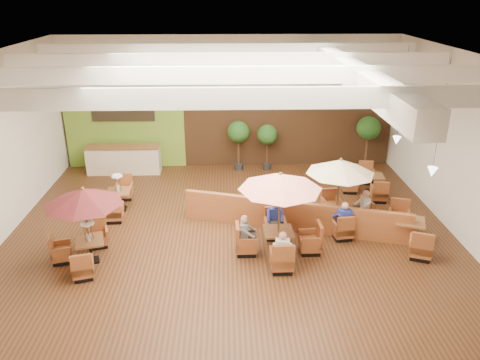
{
  "coord_description": "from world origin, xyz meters",
  "views": [
    {
      "loc": [
        -0.14,
        -13.36,
        7.22
      ],
      "look_at": [
        0.3,
        0.5,
        1.5
      ],
      "focal_mm": 35.0,
      "sensor_mm": 36.0,
      "label": 1
    }
  ],
  "objects_px": {
    "booth_divider": "(294,216)",
    "topiary_2": "(368,130)",
    "diner_2": "(246,231)",
    "topiary_0": "(239,134)",
    "diner_4": "(364,204)",
    "diner_1": "(275,216)",
    "diner_0": "(282,247)",
    "table_1": "(280,199)",
    "table_0": "(83,209)",
    "table_4": "(409,232)",
    "service_counter": "(124,160)",
    "topiary_1": "(267,137)",
    "table_5": "(366,184)",
    "diner_3": "(344,217)",
    "table_3": "(119,197)",
    "table_2": "(339,180)"
  },
  "relations": [
    {
      "from": "diner_4",
      "to": "topiary_0",
      "type": "bearing_deg",
      "value": 34.61
    },
    {
      "from": "table_5",
      "to": "diner_0",
      "type": "height_order",
      "value": "diner_0"
    },
    {
      "from": "topiary_2",
      "to": "diner_4",
      "type": "height_order",
      "value": "topiary_2"
    },
    {
      "from": "table_5",
      "to": "table_1",
      "type": "bearing_deg",
      "value": -123.8
    },
    {
      "from": "table_4",
      "to": "topiary_2",
      "type": "distance_m",
      "value": 6.45
    },
    {
      "from": "table_5",
      "to": "topiary_0",
      "type": "relative_size",
      "value": 1.1
    },
    {
      "from": "service_counter",
      "to": "diner_4",
      "type": "relative_size",
      "value": 3.83
    },
    {
      "from": "table_0",
      "to": "diner_0",
      "type": "height_order",
      "value": "table_0"
    },
    {
      "from": "table_5",
      "to": "diner_3",
      "type": "xyz_separation_m",
      "value": [
        -1.73,
        -3.54,
        0.44
      ]
    },
    {
      "from": "diner_4",
      "to": "diner_1",
      "type": "bearing_deg",
      "value": 101.19
    },
    {
      "from": "table_0",
      "to": "table_3",
      "type": "bearing_deg",
      "value": 71.86
    },
    {
      "from": "topiary_2",
      "to": "diner_0",
      "type": "distance_m",
      "value": 8.99
    },
    {
      "from": "table_2",
      "to": "diner_4",
      "type": "distance_m",
      "value": 1.22
    },
    {
      "from": "table_0",
      "to": "topiary_2",
      "type": "height_order",
      "value": "table_0"
    },
    {
      "from": "topiary_0",
      "to": "diner_2",
      "type": "xyz_separation_m",
      "value": [
        0.03,
        -6.81,
        -0.84
      ]
    },
    {
      "from": "topiary_0",
      "to": "booth_divider",
      "type": "bearing_deg",
      "value": -73.7
    },
    {
      "from": "booth_divider",
      "to": "table_3",
      "type": "relative_size",
      "value": 3.01
    },
    {
      "from": "table_4",
      "to": "topiary_2",
      "type": "relative_size",
      "value": 1.15
    },
    {
      "from": "diner_4",
      "to": "booth_divider",
      "type": "bearing_deg",
      "value": 94.4
    },
    {
      "from": "diner_0",
      "to": "diner_2",
      "type": "bearing_deg",
      "value": 140.33
    },
    {
      "from": "topiary_2",
      "to": "topiary_1",
      "type": "bearing_deg",
      "value": 180.0
    },
    {
      "from": "diner_2",
      "to": "diner_4",
      "type": "bearing_deg",
      "value": 116.33
    },
    {
      "from": "booth_divider",
      "to": "topiary_2",
      "type": "distance_m",
      "value": 6.77
    },
    {
      "from": "table_5",
      "to": "diner_4",
      "type": "height_order",
      "value": "diner_4"
    },
    {
      "from": "service_counter",
      "to": "table_3",
      "type": "relative_size",
      "value": 1.25
    },
    {
      "from": "table_4",
      "to": "diner_2",
      "type": "bearing_deg",
      "value": -153.63
    },
    {
      "from": "service_counter",
      "to": "diner_1",
      "type": "xyz_separation_m",
      "value": [
        5.75,
        -5.68,
        0.15
      ]
    },
    {
      "from": "table_1",
      "to": "table_0",
      "type": "bearing_deg",
      "value": -178.02
    },
    {
      "from": "table_4",
      "to": "topiary_1",
      "type": "relative_size",
      "value": 1.33
    },
    {
      "from": "topiary_2",
      "to": "diner_4",
      "type": "distance_m",
      "value": 5.48
    },
    {
      "from": "booth_divider",
      "to": "topiary_2",
      "type": "xyz_separation_m",
      "value": [
        3.84,
        5.44,
        1.2
      ]
    },
    {
      "from": "diner_3",
      "to": "service_counter",
      "type": "bearing_deg",
      "value": 132.03
    },
    {
      "from": "booth_divider",
      "to": "topiary_2",
      "type": "height_order",
      "value": "topiary_2"
    },
    {
      "from": "table_4",
      "to": "diner_4",
      "type": "height_order",
      "value": "diner_4"
    },
    {
      "from": "table_4",
      "to": "diner_3",
      "type": "distance_m",
      "value": 2.04
    },
    {
      "from": "table_5",
      "to": "diner_1",
      "type": "xyz_separation_m",
      "value": [
        -3.8,
        -3.39,
        0.41
      ]
    },
    {
      "from": "table_0",
      "to": "topiary_2",
      "type": "relative_size",
      "value": 1.02
    },
    {
      "from": "booth_divider",
      "to": "table_5",
      "type": "bearing_deg",
      "value": 59.7
    },
    {
      "from": "table_4",
      "to": "service_counter",
      "type": "bearing_deg",
      "value": 168.58
    },
    {
      "from": "booth_divider",
      "to": "table_3",
      "type": "height_order",
      "value": "table_3"
    },
    {
      "from": "diner_1",
      "to": "diner_2",
      "type": "xyz_separation_m",
      "value": [
        -0.93,
        -0.93,
        0.02
      ]
    },
    {
      "from": "diner_2",
      "to": "topiary_0",
      "type": "bearing_deg",
      "value": -176.42
    },
    {
      "from": "table_0",
      "to": "table_5",
      "type": "relative_size",
      "value": 1.0
    },
    {
      "from": "topiary_1",
      "to": "table_5",
      "type": "bearing_deg",
      "value": -34.97
    },
    {
      "from": "table_5",
      "to": "diner_1",
      "type": "bearing_deg",
      "value": -130.75
    },
    {
      "from": "table_5",
      "to": "topiary_0",
      "type": "xyz_separation_m",
      "value": [
        -4.76,
        2.49,
        1.27
      ]
    },
    {
      "from": "table_3",
      "to": "table_5",
      "type": "distance_m",
      "value": 9.12
    },
    {
      "from": "table_1",
      "to": "diner_1",
      "type": "bearing_deg",
      "value": 89.05
    },
    {
      "from": "diner_0",
      "to": "diner_1",
      "type": "height_order",
      "value": "diner_0"
    },
    {
      "from": "diner_2",
      "to": "diner_3",
      "type": "xyz_separation_m",
      "value": [
        3.01,
        0.78,
        0.01
      ]
    }
  ]
}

